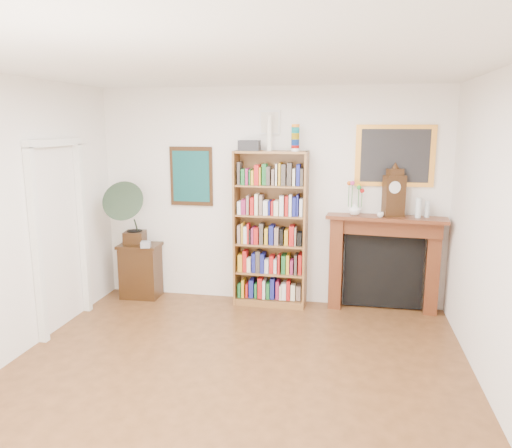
{
  "coord_description": "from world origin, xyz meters",
  "views": [
    {
      "loc": [
        1.0,
        -3.86,
        2.33
      ],
      "look_at": [
        -0.01,
        1.6,
        1.22
      ],
      "focal_mm": 35.0,
      "sensor_mm": 36.0,
      "label": 1
    }
  ],
  "objects": [
    {
      "name": "room",
      "position": [
        0.0,
        0.0,
        1.4
      ],
      "size": [
        4.51,
        5.01,
        2.81
      ],
      "color": "#503118",
      "rests_on": "ground"
    },
    {
      "name": "door_casing",
      "position": [
        -2.21,
        1.2,
        1.26
      ],
      "size": [
        0.08,
        1.02,
        2.17
      ],
      "color": "white",
      "rests_on": "left_wall"
    },
    {
      "name": "teal_poster",
      "position": [
        -1.05,
        2.48,
        1.65
      ],
      "size": [
        0.58,
        0.04,
        0.78
      ],
      "color": "black",
      "rests_on": "back_wall"
    },
    {
      "name": "small_picture",
      "position": [
        0.0,
        2.48,
        2.35
      ],
      "size": [
        0.26,
        0.04,
        0.3
      ],
      "color": "white",
      "rests_on": "back_wall"
    },
    {
      "name": "gilt_painting",
      "position": [
        1.55,
        2.48,
        1.95
      ],
      "size": [
        0.95,
        0.04,
        0.75
      ],
      "color": "gold",
      "rests_on": "back_wall"
    },
    {
      "name": "bookshelf",
      "position": [
        0.04,
        2.31,
        1.12
      ],
      "size": [
        0.93,
        0.35,
        2.31
      ],
      "rotation": [
        0.0,
        0.0,
        -0.03
      ],
      "color": "brown",
      "rests_on": "floor"
    },
    {
      "name": "side_cabinet",
      "position": [
        -1.74,
        2.28,
        0.37
      ],
      "size": [
        0.55,
        0.41,
        0.74
      ],
      "primitive_type": "cube",
      "rotation": [
        0.0,
        0.0,
        0.03
      ],
      "color": "black",
      "rests_on": "floor"
    },
    {
      "name": "fireplace",
      "position": [
        1.48,
        2.39,
        0.72
      ],
      "size": [
        1.47,
        0.48,
        1.22
      ],
      "rotation": [
        0.0,
        0.0,
        -0.09
      ],
      "color": "#452010",
      "rests_on": "floor"
    },
    {
      "name": "gramophone",
      "position": [
        -1.83,
        2.19,
        1.23
      ],
      "size": [
        0.61,
        0.73,
        0.87
      ],
      "rotation": [
        0.0,
        0.0,
        0.14
      ],
      "color": "black",
      "rests_on": "side_cabinet"
    },
    {
      "name": "cd_stack",
      "position": [
        -1.59,
        2.13,
        0.78
      ],
      "size": [
        0.15,
        0.15,
        0.08
      ],
      "primitive_type": "cube",
      "rotation": [
        0.0,
        0.0,
        0.24
      ],
      "color": "silver",
      "rests_on": "side_cabinet"
    },
    {
      "name": "mantel_clock",
      "position": [
        1.55,
        2.36,
        1.5
      ],
      "size": [
        0.28,
        0.22,
        0.58
      ],
      "rotation": [
        0.0,
        0.0,
        0.36
      ],
      "color": "black",
      "rests_on": "fireplace"
    },
    {
      "name": "flower_vase",
      "position": [
        1.09,
        2.36,
        1.3
      ],
      "size": [
        0.16,
        0.16,
        0.16
      ],
      "primitive_type": "imported",
      "rotation": [
        0.0,
        0.0,
        -0.03
      ],
      "color": "white",
      "rests_on": "fireplace"
    },
    {
      "name": "teacup",
      "position": [
        1.4,
        2.25,
        1.25
      ],
      "size": [
        0.11,
        0.11,
        0.06
      ],
      "primitive_type": "imported",
      "rotation": [
        0.0,
        0.0,
        -0.4
      ],
      "color": "white",
      "rests_on": "fireplace"
    },
    {
      "name": "bottle_left",
      "position": [
        1.84,
        2.31,
        1.34
      ],
      "size": [
        0.07,
        0.07,
        0.24
      ],
      "primitive_type": "cylinder",
      "color": "silver",
      "rests_on": "fireplace"
    },
    {
      "name": "bottle_right",
      "position": [
        1.95,
        2.36,
        1.32
      ],
      "size": [
        0.06,
        0.06,
        0.2
      ],
      "primitive_type": "cylinder",
      "color": "silver",
      "rests_on": "fireplace"
    }
  ]
}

